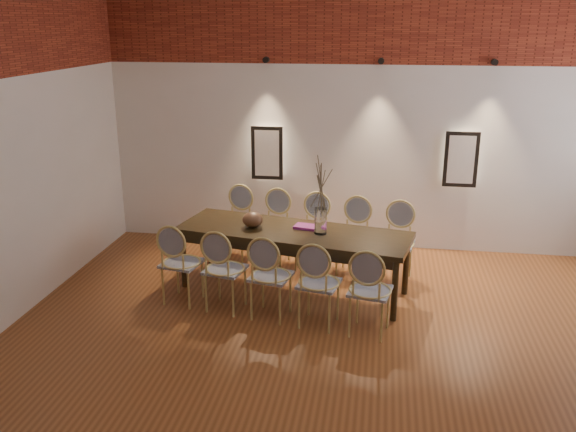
# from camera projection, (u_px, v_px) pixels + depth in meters

# --- Properties ---
(floor) EXTENTS (7.00, 7.00, 0.02)m
(floor) POSITION_uv_depth(u_px,v_px,m) (340.00, 383.00, 5.39)
(floor) COLOR brown
(floor) RESTS_ON ground
(wall_back) EXTENTS (7.00, 0.10, 4.00)m
(wall_back) POSITION_uv_depth(u_px,v_px,m) (364.00, 103.00, 8.11)
(wall_back) COLOR silver
(wall_back) RESTS_ON ground
(brick_band_back) EXTENTS (7.00, 0.02, 1.50)m
(brick_band_back) POSITION_uv_depth(u_px,v_px,m) (368.00, 3.00, 7.66)
(brick_band_back) COLOR maroon
(brick_band_back) RESTS_ON ground
(niche_left) EXTENTS (0.36, 0.06, 0.66)m
(niche_left) POSITION_uv_depth(u_px,v_px,m) (267.00, 153.00, 8.42)
(niche_left) COLOR #FFEAC6
(niche_left) RESTS_ON wall_back
(niche_right) EXTENTS (0.36, 0.06, 0.66)m
(niche_right) POSITION_uv_depth(u_px,v_px,m) (461.00, 159.00, 8.04)
(niche_right) COLOR #FFEAC6
(niche_right) RESTS_ON wall_back
(spot_fixture_left) EXTENTS (0.08, 0.10, 0.08)m
(spot_fixture_left) POSITION_uv_depth(u_px,v_px,m) (266.00, 60.00, 8.01)
(spot_fixture_left) COLOR black
(spot_fixture_left) RESTS_ON wall_back
(spot_fixture_mid) EXTENTS (0.08, 0.10, 0.08)m
(spot_fixture_mid) POSITION_uv_depth(u_px,v_px,m) (381.00, 61.00, 7.79)
(spot_fixture_mid) COLOR black
(spot_fixture_mid) RESTS_ON wall_back
(spot_fixture_right) EXTENTS (0.08, 0.10, 0.08)m
(spot_fixture_right) POSITION_uv_depth(u_px,v_px,m) (495.00, 62.00, 7.58)
(spot_fixture_right) COLOR black
(spot_fixture_right) RESTS_ON wall_back
(dining_table) EXTENTS (2.79, 1.36, 0.75)m
(dining_table) POSITION_uv_depth(u_px,v_px,m) (293.00, 260.00, 7.11)
(dining_table) COLOR #2F2310
(dining_table) RESTS_ON floor
(chair_near_a) EXTENTS (0.52, 0.52, 0.94)m
(chair_near_a) POSITION_uv_depth(u_px,v_px,m) (182.00, 263.00, 6.80)
(chair_near_a) COLOR tan
(chair_near_a) RESTS_ON floor
(chair_near_b) EXTENTS (0.52, 0.52, 0.94)m
(chair_near_b) POSITION_uv_depth(u_px,v_px,m) (225.00, 269.00, 6.62)
(chair_near_b) COLOR tan
(chair_near_b) RESTS_ON floor
(chair_near_c) EXTENTS (0.52, 0.52, 0.94)m
(chair_near_c) POSITION_uv_depth(u_px,v_px,m) (271.00, 276.00, 6.45)
(chair_near_c) COLOR tan
(chair_near_c) RESTS_ON floor
(chair_near_d) EXTENTS (0.52, 0.52, 0.94)m
(chair_near_d) POSITION_uv_depth(u_px,v_px,m) (319.00, 283.00, 6.27)
(chair_near_d) COLOR tan
(chair_near_d) RESTS_ON floor
(chair_near_e) EXTENTS (0.52, 0.52, 0.94)m
(chair_near_e) POSITION_uv_depth(u_px,v_px,m) (370.00, 291.00, 6.10)
(chair_near_e) COLOR tan
(chair_near_e) RESTS_ON floor
(chair_far_a) EXTENTS (0.52, 0.52, 0.94)m
(chair_far_a) POSITION_uv_depth(u_px,v_px,m) (235.00, 224.00, 8.06)
(chair_far_a) COLOR tan
(chair_far_a) RESTS_ON floor
(chair_far_b) EXTENTS (0.52, 0.52, 0.94)m
(chair_far_b) POSITION_uv_depth(u_px,v_px,m) (273.00, 229.00, 7.89)
(chair_far_b) COLOR tan
(chair_far_b) RESTS_ON floor
(chair_far_c) EXTENTS (0.52, 0.52, 0.94)m
(chair_far_c) POSITION_uv_depth(u_px,v_px,m) (312.00, 234.00, 7.72)
(chair_far_c) COLOR tan
(chair_far_c) RESTS_ON floor
(chair_far_d) EXTENTS (0.52, 0.52, 0.94)m
(chair_far_d) POSITION_uv_depth(u_px,v_px,m) (353.00, 239.00, 7.54)
(chair_far_d) COLOR tan
(chair_far_d) RESTS_ON floor
(chair_far_e) EXTENTS (0.52, 0.52, 0.94)m
(chair_far_e) POSITION_uv_depth(u_px,v_px,m) (396.00, 244.00, 7.37)
(chair_far_e) COLOR tan
(chair_far_e) RESTS_ON floor
(vase) EXTENTS (0.14, 0.14, 0.30)m
(vase) POSITION_uv_depth(u_px,v_px,m) (321.00, 221.00, 6.84)
(vase) COLOR silver
(vase) RESTS_ON dining_table
(dried_branches) EXTENTS (0.50, 0.50, 0.70)m
(dried_branches) POSITION_uv_depth(u_px,v_px,m) (321.00, 182.00, 6.70)
(dried_branches) COLOR brown
(dried_branches) RESTS_ON vase
(bowl) EXTENTS (0.24, 0.24, 0.18)m
(bowl) POSITION_uv_depth(u_px,v_px,m) (253.00, 220.00, 7.08)
(bowl) COLOR brown
(bowl) RESTS_ON dining_table
(book) EXTENTS (0.29, 0.23, 0.03)m
(book) POSITION_uv_depth(u_px,v_px,m) (306.00, 227.00, 7.07)
(book) COLOR #8E2782
(book) RESTS_ON dining_table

